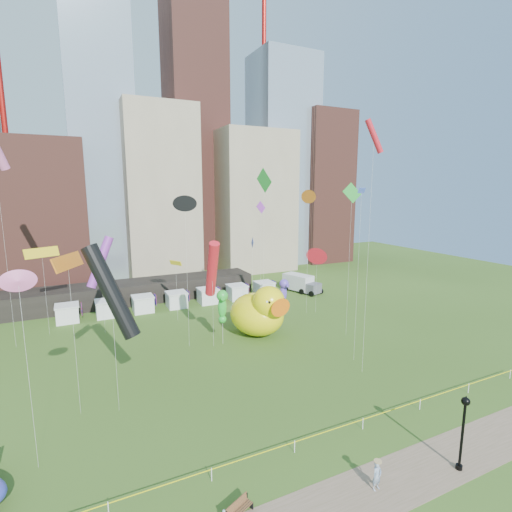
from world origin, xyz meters
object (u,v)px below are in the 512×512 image
seahorse_purple (284,290)px  lamppost (463,425)px  park_bench (239,508)px  box_truck (301,283)px  big_duck (259,312)px  seahorse_green (223,304)px  small_duck (260,315)px  woman (377,476)px

seahorse_purple → lamppost: seahorse_purple is taller
park_bench → box_truck: 47.96m
big_duck → seahorse_green: (-4.99, -0.54, 1.82)m
small_duck → woman: small_duck is taller
lamppost → box_truck: lamppost is taller
seahorse_green → park_bench: 24.58m
small_duck → woman: 28.56m
seahorse_purple → park_bench: (-18.24, -26.90, -3.76)m
seahorse_green → small_duck: bearing=41.9°
park_bench → woman: woman is taller
small_duck → lamppost: size_ratio=0.96×
box_truck → park_bench: bearing=-144.9°
small_duck → seahorse_purple: bearing=-6.2°
woman → seahorse_purple: bearing=63.2°
park_bench → woman: (8.23, -1.85, 0.44)m
big_duck → woman: bearing=-112.0°
seahorse_purple → small_duck: bearing=-171.1°
small_duck → big_duck: bearing=-136.7°
box_truck → small_duck: bearing=-157.0°
small_duck → seahorse_green: (-6.42, -3.17, 3.25)m
park_bench → seahorse_purple: bearing=31.4°
seahorse_green → lamppost: size_ratio=1.26×
big_duck → lamppost: big_duck is taller
lamppost → seahorse_green: bearing=104.0°
woman → box_truck: bearing=55.9°
big_duck → box_truck: big_duck is taller
park_bench → box_truck: bearing=29.2°
box_truck → woman: size_ratio=4.05×
small_duck → lamppost: bearing=-108.2°
small_duck → seahorse_purple: size_ratio=0.85×
lamppost → woman: (-6.02, 1.03, -2.23)m
seahorse_green → box_truck: 26.13m
box_truck → lamppost: bearing=-127.4°
lamppost → box_truck: size_ratio=0.70×
seahorse_purple → box_truck: bearing=45.9°
park_bench → lamppost: bearing=-35.8°
park_bench → lamppost: size_ratio=0.35×
big_duck → park_bench: 26.83m
small_duck → woman: size_ratio=2.73×
big_duck → woman: 25.77m
park_bench → lamppost: 14.78m
woman → seahorse_green: bearing=83.3°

